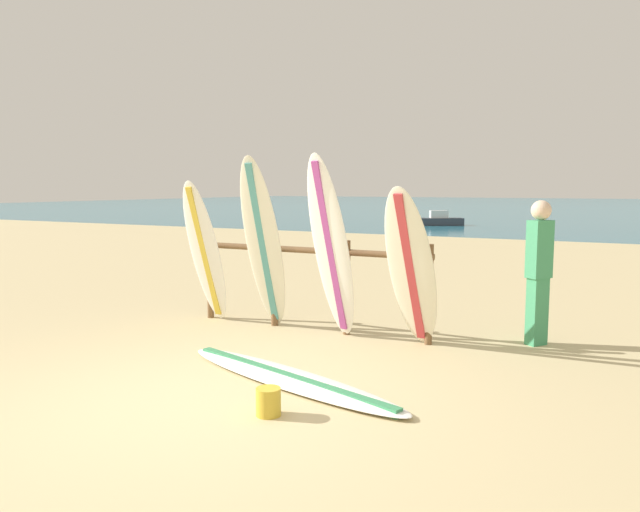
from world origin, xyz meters
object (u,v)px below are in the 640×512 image
object	(u,v)px
surfboard_rack	(309,273)
beachgoer_standing	(539,266)
surfboard_leaning_far_left	(205,252)
surfboard_leaning_left	(263,245)
surfboard_lying_on_sand	(288,378)
sand_bucket	(268,402)
surfboard_leaning_center	(411,269)
small_boat_offshore	(439,220)
surfboard_leaning_center_left	(331,248)

from	to	relation	value
surfboard_rack	beachgoer_standing	xyz separation A→B (m)	(2.73, 0.57, 0.18)
surfboard_leaning_far_left	beachgoer_standing	size ratio (longest dim) A/B	1.14
surfboard_leaning_left	surfboard_lying_on_sand	distance (m)	2.34
surfboard_rack	surfboard_leaning_left	xyz separation A→B (m)	(-0.48, -0.33, 0.37)
surfboard_lying_on_sand	sand_bucket	xyz separation A→B (m)	(0.30, -0.82, 0.08)
surfboard_leaning_center	beachgoer_standing	distance (m)	1.55
surfboard_leaning_left	small_boat_offshore	size ratio (longest dim) A/B	0.95
surfboard_rack	beachgoer_standing	distance (m)	2.79
surfboard_lying_on_sand	sand_bucket	bearing A→B (deg)	-69.78
surfboard_leaning_center_left	small_boat_offshore	world-z (taller)	surfboard_leaning_center_left
surfboard_leaning_far_left	surfboard_leaning_center_left	distance (m)	1.93
small_boat_offshore	surfboard_lying_on_sand	bearing A→B (deg)	-76.96
surfboard_lying_on_sand	small_boat_offshore	world-z (taller)	small_boat_offshore
surfboard_lying_on_sand	beachgoer_standing	size ratio (longest dim) A/B	1.72
surfboard_lying_on_sand	surfboard_rack	bearing A→B (deg)	112.77
beachgoer_standing	small_boat_offshore	xyz separation A→B (m)	(-7.33, 20.88, -0.68)
surfboard_lying_on_sand	sand_bucket	world-z (taller)	sand_bucket
surfboard_rack	surfboard_leaning_center	world-z (taller)	surfboard_leaning_center
surfboard_leaning_far_left	surfboard_leaning_center	world-z (taller)	surfboard_leaning_far_left
surfboard_leaning_far_left	surfboard_leaning_center_left	world-z (taller)	surfboard_leaning_center_left
surfboard_leaning_center	small_boat_offshore	xyz separation A→B (m)	(-6.10, 21.81, -0.68)
surfboard_leaning_center	surfboard_leaning_left	bearing A→B (deg)	179.28
surfboard_rack	surfboard_leaning_center	distance (m)	1.55
surfboard_leaning_center_left	sand_bucket	bearing A→B (deg)	-75.50
beachgoer_standing	sand_bucket	distance (m)	3.80
surfboard_leaning_center	small_boat_offshore	size ratio (longest dim) A/B	0.80
surfboard_leaning_far_left	beachgoer_standing	world-z (taller)	surfboard_leaning_far_left
surfboard_leaning_left	surfboard_leaning_center_left	bearing A→B (deg)	-2.73
surfboard_lying_on_sand	beachgoer_standing	bearing A→B (deg)	52.83
surfboard_leaning_center	surfboard_lying_on_sand	world-z (taller)	surfboard_leaning_center
surfboard_lying_on_sand	sand_bucket	size ratio (longest dim) A/B	12.79
surfboard_leaning_center	surfboard_lying_on_sand	bearing A→B (deg)	-112.99
surfboard_leaning_far_left	surfboard_leaning_center_left	xyz separation A→B (m)	(1.93, -0.06, 0.15)
surfboard_leaning_left	beachgoer_standing	distance (m)	3.34
sand_bucket	surfboard_leaning_left	bearing A→B (deg)	123.36
surfboard_rack	surfboard_lying_on_sand	distance (m)	2.23
surfboard_leaning_left	surfboard_leaning_center	size ratio (longest dim) A/B	1.20
surfboard_leaning_center_left	beachgoer_standing	size ratio (longest dim) A/B	1.32
surfboard_leaning_far_left	beachgoer_standing	bearing A→B (deg)	12.09
surfboard_leaning_center_left	surfboard_lying_on_sand	bearing A→B (deg)	-78.62
surfboard_leaning_center_left	surfboard_leaning_center	distance (m)	1.01
surfboard_leaning_left	surfboard_leaning_center_left	world-z (taller)	surfboard_leaning_center_left
surfboard_leaning_left	beachgoer_standing	world-z (taller)	surfboard_leaning_left
surfboard_lying_on_sand	small_boat_offshore	distance (m)	24.02
small_boat_offshore	sand_bucket	xyz separation A→B (m)	(5.72, -24.22, -0.14)
surfboard_leaning_far_left	small_boat_offshore	distance (m)	22.01
surfboard_leaning_left	surfboard_leaning_center_left	size ratio (longest dim) A/B	1.00
surfboard_leaning_left	sand_bucket	distance (m)	3.08
surfboard_leaning_center	surfboard_rack	bearing A→B (deg)	166.60
surfboard_rack	small_boat_offshore	bearing A→B (deg)	102.11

